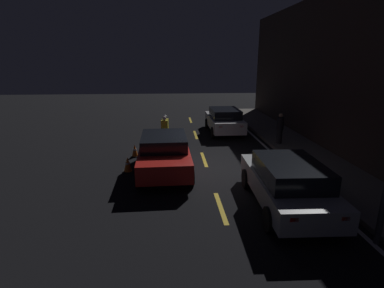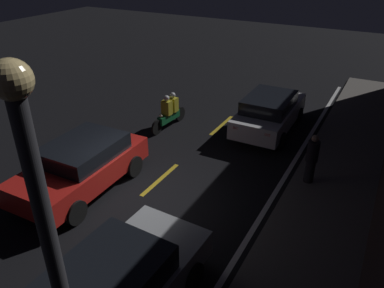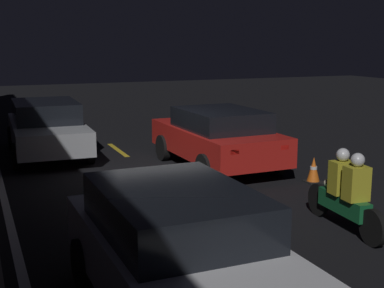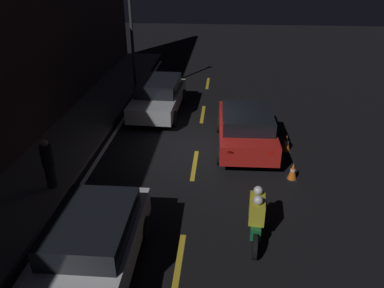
% 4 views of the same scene
% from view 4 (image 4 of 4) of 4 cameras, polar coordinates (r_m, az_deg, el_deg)
% --- Properties ---
extents(ground_plane, '(56.00, 56.00, 0.00)m').
position_cam_4_polar(ground_plane, '(13.33, 0.74, -1.10)').
color(ground_plane, black).
extents(raised_curb, '(28.00, 2.34, 0.15)m').
position_cam_4_polar(raised_curb, '(14.40, -18.46, -0.03)').
color(raised_curb, '#605B56').
rests_on(raised_curb, ground).
extents(building_front, '(28.00, 0.30, 7.37)m').
position_cam_4_polar(building_front, '(13.88, -25.82, 13.63)').
color(building_front, '#382D28').
rests_on(building_front, ground).
extents(lane_dash_b, '(2.00, 0.14, 0.01)m').
position_cam_4_polar(lane_dash_b, '(8.86, -2.06, -17.84)').
color(lane_dash_b, gold).
rests_on(lane_dash_b, ground).
extents(lane_dash_c, '(2.00, 0.14, 0.01)m').
position_cam_4_polar(lane_dash_c, '(12.46, 0.39, -3.23)').
color(lane_dash_c, gold).
rests_on(lane_dash_c, ground).
extents(lane_dash_d, '(2.00, 0.14, 0.01)m').
position_cam_4_polar(lane_dash_d, '(16.50, 1.65, 4.56)').
color(lane_dash_d, gold).
rests_on(lane_dash_d, ground).
extents(lane_dash_e, '(2.00, 0.14, 0.01)m').
position_cam_4_polar(lane_dash_e, '(20.73, 2.41, 9.23)').
color(lane_dash_e, gold).
rests_on(lane_dash_e, ground).
extents(lane_solid_kerb, '(25.20, 0.14, 0.01)m').
position_cam_4_polar(lane_solid_kerb, '(13.94, -13.05, -0.51)').
color(lane_solid_kerb, silver).
rests_on(lane_solid_kerb, ground).
extents(sedan_white, '(4.12, 1.94, 1.47)m').
position_cam_4_polar(sedan_white, '(8.38, -15.01, -14.90)').
color(sedan_white, silver).
rests_on(sedan_white, ground).
extents(taxi_red, '(4.17, 2.10, 1.46)m').
position_cam_4_polar(taxi_red, '(13.39, 8.23, 2.50)').
color(taxi_red, red).
rests_on(taxi_red, ground).
extents(hatchback_silver, '(4.44, 2.06, 1.47)m').
position_cam_4_polar(hatchback_silver, '(16.50, -5.11, 7.36)').
color(hatchback_silver, '#9EA0A5').
rests_on(hatchback_silver, ground).
extents(motorcycle, '(2.13, 0.41, 1.36)m').
position_cam_4_polar(motorcycle, '(9.29, 9.75, -10.67)').
color(motorcycle, black).
rests_on(motorcycle, ground).
extents(traffic_cone_near, '(0.36, 0.36, 0.57)m').
position_cam_4_polar(traffic_cone_near, '(11.96, 15.09, -4.08)').
color(traffic_cone_near, black).
rests_on(traffic_cone_near, ground).
extents(traffic_cone_mid, '(0.42, 0.42, 0.61)m').
position_cam_4_polar(traffic_cone_mid, '(13.63, 14.16, 0.09)').
color(traffic_cone_mid, black).
rests_on(traffic_cone_mid, ground).
extents(pedestrian, '(0.34, 0.34, 1.54)m').
position_cam_4_polar(pedestrian, '(11.45, -21.06, -2.81)').
color(pedestrian, black).
rests_on(pedestrian, raised_curb).
extents(street_lamp, '(0.28, 0.28, 5.76)m').
position_cam_4_polar(street_lamp, '(18.09, -9.21, 16.88)').
color(street_lamp, '#333338').
rests_on(street_lamp, ground).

